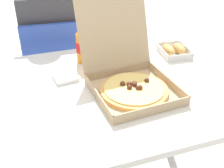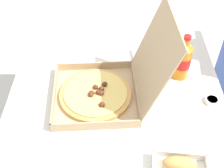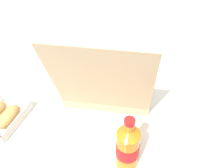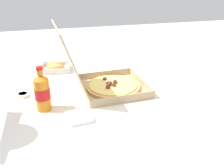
{
  "view_description": "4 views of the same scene",
  "coord_description": "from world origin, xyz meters",
  "views": [
    {
      "loc": [
        -0.33,
        -1.09,
        1.42
      ],
      "look_at": [
        0.03,
        -0.04,
        0.74
      ],
      "focal_mm": 46.4,
      "sensor_mm": 36.0,
      "label": 1
    },
    {
      "loc": [
        0.98,
        -0.01,
        1.65
      ],
      "look_at": [
        0.1,
        -0.02,
        0.77
      ],
      "focal_mm": 47.45,
      "sensor_mm": 36.0,
      "label": 2
    },
    {
      "loc": [
        -0.06,
        0.69,
        1.4
      ],
      "look_at": [
        0.1,
        -0.05,
        0.74
      ],
      "focal_mm": 35.96,
      "sensor_mm": 36.0,
      "label": 3
    },
    {
      "loc": [
        -1.15,
        0.23,
        1.34
      ],
      "look_at": [
        0.09,
        -0.08,
        0.75
      ],
      "focal_mm": 40.58,
      "sensor_mm": 36.0,
      "label": 4
    }
  ],
  "objects": [
    {
      "name": "dining_table",
      "position": [
        0.0,
        0.0,
        0.63
      ],
      "size": [
        1.27,
        0.94,
        0.7
      ],
      "color": "silver",
      "rests_on": "ground_plane"
    },
    {
      "name": "bread_side_box",
      "position": [
        0.48,
        0.21,
        0.73
      ],
      "size": [
        0.17,
        0.2,
        0.06
      ],
      "color": "white",
      "rests_on": "dining_table"
    },
    {
      "name": "napkin_pile",
      "position": [
        -0.15,
        0.14,
        0.71
      ],
      "size": [
        0.12,
        0.12,
        0.02
      ],
      "primitive_type": "cube",
      "rotation": [
        0.0,
        0.0,
        0.1
      ],
      "color": "white",
      "rests_on": "dining_table"
    },
    {
      "name": "dipping_sauce_cup",
      "position": [
        0.14,
        0.4,
        0.71
      ],
      "size": [
        0.06,
        0.06,
        0.02
      ],
      "color": "white",
      "rests_on": "dining_table"
    },
    {
      "name": "paper_menu",
      "position": [
        -0.4,
        -0.05,
        0.7
      ],
      "size": [
        0.26,
        0.23,
        0.0
      ],
      "primitive_type": "cube",
      "rotation": [
        0.0,
        0.0,
        -0.5
      ],
      "color": "white",
      "rests_on": "dining_table"
    },
    {
      "name": "cola_bottle",
      "position": [
        -0.02,
        0.29,
        0.8
      ],
      "size": [
        0.07,
        0.07,
        0.22
      ],
      "color": "orange",
      "rests_on": "dining_table"
    },
    {
      "name": "pizza_box_open",
      "position": [
        0.11,
        -0.05,
        0.75
      ],
      "size": [
        0.38,
        0.49,
        0.38
      ],
      "color": "tan",
      "rests_on": "dining_table"
    }
  ]
}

